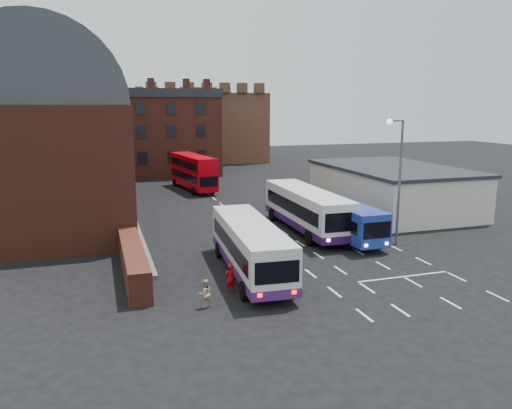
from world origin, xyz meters
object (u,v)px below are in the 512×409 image
object	(u,v)px
bus_red_double	(193,172)
street_lamp	(398,170)
pedestrian_beige	(205,293)
bus_white_outbound	(250,244)
bus_blue	(341,216)
bus_white_inbound	(306,207)
pedestrian_red	(230,278)

from	to	relation	value
bus_red_double	street_lamp	size ratio (longest dim) A/B	1.17
bus_red_double	pedestrian_beige	distance (m)	35.65
bus_white_outbound	pedestrian_beige	size ratio (longest dim) A/B	7.92
bus_blue	street_lamp	size ratio (longest dim) A/B	1.13
bus_white_inbound	pedestrian_beige	size ratio (longest dim) A/B	8.46
bus_blue	pedestrian_beige	bearing A→B (deg)	38.13
bus_blue	pedestrian_red	distance (m)	14.02
pedestrian_red	bus_white_outbound	bearing A→B (deg)	-133.06
bus_red_double	street_lamp	world-z (taller)	street_lamp
street_lamp	pedestrian_beige	world-z (taller)	street_lamp
bus_blue	street_lamp	xyz separation A→B (m)	(2.65, -3.20, 3.84)
bus_red_double	bus_blue	bearing A→B (deg)	96.44
bus_white_outbound	bus_red_double	world-z (taller)	bus_red_double
bus_blue	pedestrian_beige	distance (m)	16.36
bus_white_outbound	bus_red_double	bearing A→B (deg)	89.19
bus_red_double	pedestrian_red	bearing A→B (deg)	73.98
bus_blue	bus_red_double	xyz separation A→B (m)	(-6.72, 24.93, 0.56)
bus_white_outbound	street_lamp	xyz separation A→B (m)	(11.78, 2.76, 3.65)
bus_white_outbound	pedestrian_beige	distance (m)	5.68
bus_red_double	street_lamp	bearing A→B (deg)	99.78
bus_white_outbound	bus_blue	world-z (taller)	bus_white_outbound
bus_blue	street_lamp	bearing A→B (deg)	129.25
street_lamp	pedestrian_red	distance (m)	15.46
bus_white_inbound	street_lamp	world-z (taller)	street_lamp
bus_white_inbound	pedestrian_red	distance (m)	14.47
bus_red_double	pedestrian_beige	size ratio (longest dim) A/B	7.30
bus_white_outbound	street_lamp	size ratio (longest dim) A/B	1.27
bus_white_inbound	bus_red_double	distance (m)	22.99
street_lamp	bus_blue	bearing A→B (deg)	129.62
bus_red_double	bus_white_inbound	bearing A→B (deg)	93.72
bus_white_outbound	pedestrian_beige	xyz separation A→B (m)	(-3.66, -4.20, -1.11)
bus_white_inbound	bus_blue	bearing A→B (deg)	126.74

